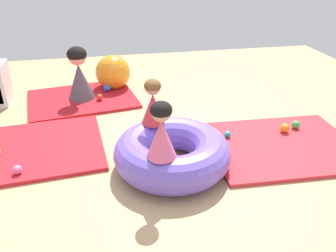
# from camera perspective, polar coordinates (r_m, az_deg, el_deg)

# --- Properties ---
(ground_plane) EXTENTS (8.00, 8.00, 0.00)m
(ground_plane) POSITION_cam_1_polar(r_m,az_deg,el_deg) (3.49, -0.90, -5.83)
(ground_plane) COLOR tan
(gym_mat_front) EXTENTS (1.62, 1.29, 0.04)m
(gym_mat_front) POSITION_cam_1_polar(r_m,az_deg,el_deg) (3.91, 18.43, -3.07)
(gym_mat_front) COLOR red
(gym_mat_front) RESTS_ON ground
(gym_mat_far_right) EXTENTS (1.85, 1.37, 0.04)m
(gym_mat_far_right) POSITION_cam_1_polar(r_m,az_deg,el_deg) (3.94, -23.76, -3.85)
(gym_mat_far_right) COLOR red
(gym_mat_far_right) RESTS_ON ground
(gym_mat_near_left) EXTENTS (1.61, 1.35, 0.04)m
(gym_mat_near_left) POSITION_cam_1_polar(r_m,az_deg,el_deg) (5.02, -14.12, 4.40)
(gym_mat_near_left) COLOR #B21923
(gym_mat_near_left) RESTS_ON ground
(inflatable_cushion) EXTENTS (1.12, 1.12, 0.35)m
(inflatable_cushion) POSITION_cam_1_polar(r_m,az_deg,el_deg) (3.29, 0.69, -4.43)
(inflatable_cushion) COLOR #7056D1
(inflatable_cushion) RESTS_ON ground
(child_in_red) EXTENTS (0.31, 0.31, 0.46)m
(child_in_red) POSITION_cam_1_polar(r_m,az_deg,el_deg) (3.37, -2.54, 4.01)
(child_in_red) COLOR red
(child_in_red) RESTS_ON inflatable_cushion
(child_in_pink) EXTENTS (0.28, 0.28, 0.50)m
(child_in_pink) POSITION_cam_1_polar(r_m,az_deg,el_deg) (2.79, -1.11, -0.77)
(child_in_pink) COLOR #E5608E
(child_in_pink) RESTS_ON inflatable_cushion
(adult_seated) EXTENTS (0.53, 0.53, 0.73)m
(adult_seated) POSITION_cam_1_polar(r_m,az_deg,el_deg) (4.89, -14.62, 8.44)
(adult_seated) COLOR #4C4751
(adult_seated) RESTS_ON gym_mat_near_left
(play_ball_teal) EXTENTS (0.07, 0.07, 0.07)m
(play_ball_teal) POSITION_cam_1_polar(r_m,az_deg,el_deg) (3.86, 9.89, -1.41)
(play_ball_teal) COLOR teal
(play_ball_teal) RESTS_ON gym_mat_front
(play_ball_pink) EXTENTS (0.09, 0.09, 0.09)m
(play_ball_pink) POSITION_cam_1_polar(r_m,az_deg,el_deg) (3.51, -23.87, -6.68)
(play_ball_pink) COLOR pink
(play_ball_pink) RESTS_ON gym_mat_far_right
(play_ball_blue) EXTENTS (0.11, 0.11, 0.11)m
(play_ball_blue) POSITION_cam_1_polar(r_m,az_deg,el_deg) (5.15, -10.15, 6.29)
(play_ball_blue) COLOR blue
(play_ball_blue) RESTS_ON gym_mat_near_left
(play_ball_red) EXTENTS (0.09, 0.09, 0.09)m
(play_ball_red) POSITION_cam_1_polar(r_m,az_deg,el_deg) (4.86, -11.35, 4.75)
(play_ball_red) COLOR red
(play_ball_red) RESTS_ON gym_mat_near_left
(play_ball_green) EXTENTS (0.09, 0.09, 0.09)m
(play_ball_green) POSITION_cam_1_polar(r_m,az_deg,el_deg) (4.27, 20.55, 0.21)
(play_ball_green) COLOR green
(play_ball_green) RESTS_ON gym_mat_front
(play_ball_orange) EXTENTS (0.10, 0.10, 0.10)m
(play_ball_orange) POSITION_cam_1_polar(r_m,az_deg,el_deg) (4.13, 18.92, -0.33)
(play_ball_orange) COLOR orange
(play_ball_orange) RESTS_ON gym_mat_front
(play_ball_teal_second) EXTENTS (0.09, 0.09, 0.09)m
(play_ball_teal_second) POSITION_cam_1_polar(r_m,az_deg,el_deg) (5.27, -14.51, 6.27)
(play_ball_teal_second) COLOR teal
(play_ball_teal_second) RESTS_ON gym_mat_near_left
(exercise_ball_large) EXTENTS (0.52, 0.52, 0.52)m
(exercise_ball_large) POSITION_cam_1_polar(r_m,az_deg,el_deg) (5.28, -9.18, 8.82)
(exercise_ball_large) COLOR orange
(exercise_ball_large) RESTS_ON ground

